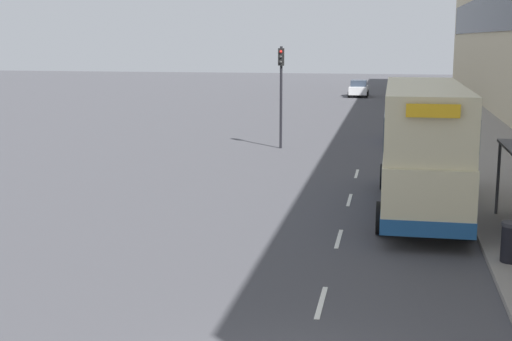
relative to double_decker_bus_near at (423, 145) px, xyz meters
The scene contains 11 objects.
pavement 25.14m from the double_decker_bus_near, 80.75° to the left, with size 5.00×93.00×0.14m.
lane_mark_1 9.75m from the double_decker_bus_near, 105.14° to the right, with size 0.12×2.00×0.01m.
lane_mark_2 5.17m from the double_decker_bus_near, 122.25° to the right, with size 0.12×2.00×0.01m.
lane_mark_3 3.61m from the double_decker_bus_near, 152.21° to the left, with size 0.12×2.00×0.01m.
lane_mark_4 7.35m from the double_decker_bus_near, 110.75° to the left, with size 0.12×2.00×0.01m.
double_decker_bus_near is the anchor object (origin of this frame).
car_0 41.30m from the double_decker_bus_near, 90.13° to the left, with size 2.01×4.01×1.66m.
car_1 48.88m from the double_decker_bus_near, 95.19° to the left, with size 1.98×4.08×1.66m.
car_2 16.98m from the double_decker_bus_near, 90.55° to the left, with size 1.95×3.87×1.71m.
litter_bin 6.29m from the double_decker_bus_near, 70.03° to the right, with size 0.55×0.55×1.05m.
traffic_light_far_kerb 14.92m from the double_decker_bus_near, 117.56° to the left, with size 0.30×0.32×5.41m.
Camera 1 is at (1.40, -10.52, 5.83)m, focal length 50.00 mm.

